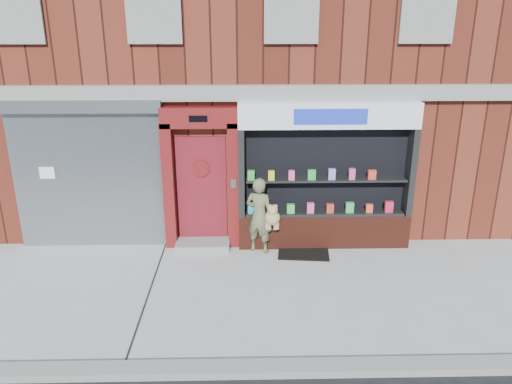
{
  "coord_description": "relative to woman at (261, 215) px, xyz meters",
  "views": [
    {
      "loc": [
        0.13,
        -7.67,
        4.52
      ],
      "look_at": [
        0.33,
        1.0,
        1.47
      ],
      "focal_mm": 35.0,
      "sensor_mm": 36.0,
      "label": 1
    }
  ],
  "objects": [
    {
      "name": "pharmacy_bay",
      "position": [
        1.31,
        0.28,
        0.58
      ],
      "size": [
        3.5,
        0.41,
        3.0
      ],
      "color": "#521E13",
      "rests_on": "ground"
    },
    {
      "name": "shutter_bay",
      "position": [
        -3.44,
        0.4,
        0.93
      ],
      "size": [
        3.1,
        0.3,
        3.04
      ],
      "color": "gray",
      "rests_on": "ground"
    },
    {
      "name": "red_door_bay",
      "position": [
        -1.19,
        0.33,
        0.67
      ],
      "size": [
        1.52,
        0.58,
        2.9
      ],
      "color": "#5A0F10",
      "rests_on": "ground"
    },
    {
      "name": "doormat",
      "position": [
        0.87,
        -0.1,
        -0.78
      ],
      "size": [
        1.08,
        0.81,
        0.03
      ],
      "primitive_type": "cube",
      "rotation": [
        0.0,
        0.0,
        -0.1
      ],
      "color": "black",
      "rests_on": "ground"
    },
    {
      "name": "woman",
      "position": [
        0.0,
        0.0,
        0.0
      ],
      "size": [
        0.74,
        0.61,
        1.57
      ],
      "color": "#5E6140",
      "rests_on": "ground"
    },
    {
      "name": "building",
      "position": [
        -0.44,
        4.46,
        3.21
      ],
      "size": [
        12.0,
        8.16,
        8.0
      ],
      "color": "#4C1A11",
      "rests_on": "ground"
    },
    {
      "name": "curb",
      "position": [
        -0.44,
        -3.68,
        -0.73
      ],
      "size": [
        60.0,
        0.3,
        0.12
      ],
      "primitive_type": "cube",
      "color": "gray",
      "rests_on": "ground"
    },
    {
      "name": "ground",
      "position": [
        -0.44,
        -1.53,
        -0.79
      ],
      "size": [
        80.0,
        80.0,
        0.0
      ],
      "primitive_type": "plane",
      "color": "#9E9E99",
      "rests_on": "ground"
    }
  ]
}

